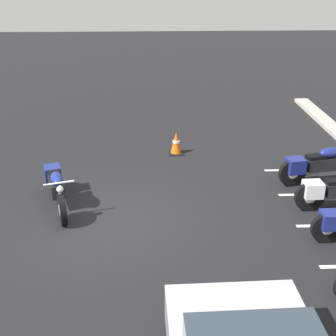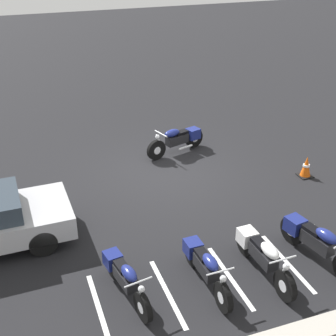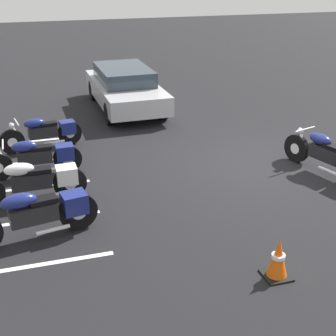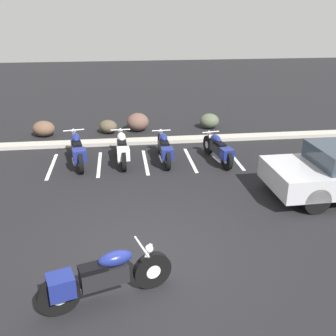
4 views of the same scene
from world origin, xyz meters
name	(u,v)px [view 1 (image 1 of 4)]	position (x,y,z in m)	size (l,w,h in m)	color
ground	(107,221)	(0.00, 0.00, 0.00)	(60.00, 60.00, 0.00)	black
motorcycle_navy_featured	(56,186)	(-0.80, -1.15, 0.46)	(2.14, 0.92, 0.87)	black
parked_bike_0	(319,165)	(-1.67, 4.98, 0.48)	(0.79, 2.26, 0.89)	black
traffic_cone	(176,143)	(-3.75, 1.65, 0.30)	(0.40, 0.40, 0.64)	black
stall_line_0	(305,170)	(-2.46, 4.93, 0.00)	(0.10, 2.10, 0.00)	white
stall_line_1	(323,194)	(-1.05, 4.93, 0.00)	(0.10, 2.10, 0.00)	white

